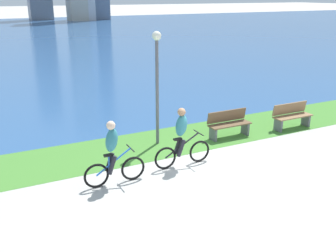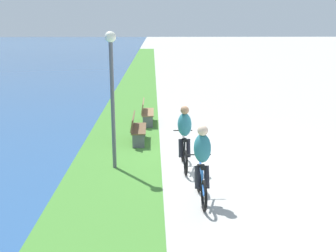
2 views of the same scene
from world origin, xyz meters
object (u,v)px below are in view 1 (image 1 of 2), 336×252
at_px(bench_near_path, 229,124).
at_px(bench_far_along_path, 292,116).
at_px(cyclist_trailing, 113,153).
at_px(cyclist_lead, 182,138).
at_px(lamppost_tall, 157,71).

xyz_separation_m(bench_near_path, bench_far_along_path, (2.53, -0.26, 0.00)).
bearing_deg(cyclist_trailing, cyclist_lead, 5.76).
bearing_deg(bench_far_along_path, bench_near_path, 174.14).
xyz_separation_m(cyclist_lead, cyclist_trailing, (-2.05, -0.21, -0.00)).
xyz_separation_m(cyclist_lead, bench_far_along_path, (5.04, 1.07, -0.39)).
height_order(cyclist_lead, cyclist_trailing, cyclist_lead).
height_order(bench_far_along_path, lamppost_tall, lamppost_tall).
xyz_separation_m(cyclist_trailing, lamppost_tall, (2.18, 2.05, 1.51)).
height_order(cyclist_trailing, lamppost_tall, lamppost_tall).
relative_size(cyclist_trailing, bench_near_path, 1.12).
distance_m(cyclist_trailing, bench_far_along_path, 7.22).
distance_m(cyclist_lead, lamppost_tall, 2.39).
xyz_separation_m(bench_near_path, lamppost_tall, (-2.39, 0.51, 1.90)).
bearing_deg(lamppost_tall, bench_near_path, -12.04).
bearing_deg(lamppost_tall, bench_far_along_path, -8.89).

